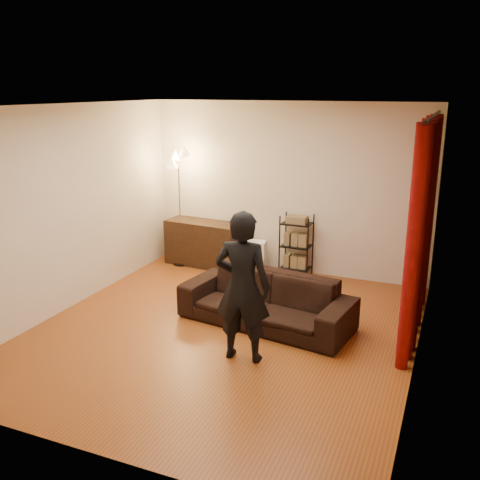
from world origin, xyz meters
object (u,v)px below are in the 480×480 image
at_px(sofa, 266,300).
at_px(wire_shelf, 296,246).
at_px(storage_boxes, 256,256).
at_px(media_cabinet, 204,243).
at_px(floor_lamp, 180,209).
at_px(person, 243,287).

relative_size(sofa, wire_shelf, 2.18).
relative_size(storage_boxes, wire_shelf, 0.51).
height_order(media_cabinet, storage_boxes, media_cabinet).
distance_m(sofa, media_cabinet, 2.54).
bearing_deg(floor_lamp, wire_shelf, 5.01).
relative_size(person, storage_boxes, 3.28).
bearing_deg(storage_boxes, media_cabinet, -178.21).
distance_m(storage_boxes, floor_lamp, 1.49).
height_order(sofa, floor_lamp, floor_lamp).
xyz_separation_m(wire_shelf, floor_lamp, (-1.96, -0.17, 0.47)).
xyz_separation_m(media_cabinet, floor_lamp, (-0.37, -0.12, 0.59)).
bearing_deg(storage_boxes, wire_shelf, 1.80).
height_order(person, storage_boxes, person).
bearing_deg(wire_shelf, sofa, -95.07).
bearing_deg(person, media_cabinet, -61.23).
relative_size(wire_shelf, floor_lamp, 0.51).
xyz_separation_m(person, media_cabinet, (-1.83, 2.76, -0.46)).
bearing_deg(sofa, wire_shelf, 103.89).
xyz_separation_m(storage_boxes, floor_lamp, (-1.30, -0.15, 0.71)).
bearing_deg(person, sofa, -90.78).
relative_size(storage_boxes, floor_lamp, 0.26).
relative_size(media_cabinet, floor_lamp, 0.66).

